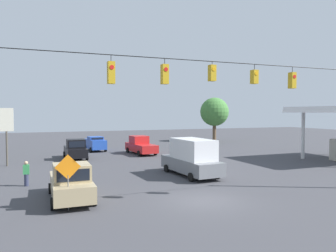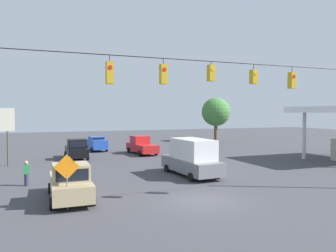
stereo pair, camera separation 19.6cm
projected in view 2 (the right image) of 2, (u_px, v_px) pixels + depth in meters
name	position (u px, v px, depth m)	size (l,w,h in m)	color
ground_plane	(202.00, 201.00, 18.25)	(140.00, 140.00, 0.00)	#3D3D42
overhead_signal_span	(209.00, 104.00, 17.15)	(21.20, 0.38, 8.02)	#4C473D
sedan_white_oncoming_far	(198.00, 153.00, 31.85)	(2.05, 4.53, 1.94)	silver
pickup_truck_red_oncoming_deep	(142.00, 146.00, 38.81)	(2.64, 5.70, 2.12)	red
sedan_blue_withflow_deep	(97.00, 143.00, 41.85)	(2.38, 4.40, 1.83)	#234CB2
box_truck_grey_crossing_near	(192.00, 158.00, 25.47)	(2.81, 6.38, 2.88)	slate
pickup_truck_black_withflow_far	(76.00, 150.00, 34.71)	(2.20, 5.14, 2.12)	black
pickup_truck_tan_parked_shoulder	(70.00, 183.00, 18.45)	(2.31, 5.52, 2.12)	tan
traffic_cone_nearest	(79.00, 193.00, 18.67)	(0.33, 0.33, 0.64)	orange
traffic_cone_second	(75.00, 182.00, 21.85)	(0.33, 0.33, 0.64)	orange
traffic_cone_third	(70.00, 174.00, 24.54)	(0.33, 0.33, 0.64)	orange
traffic_cone_fourth	(65.00, 167.00, 27.40)	(0.33, 0.33, 0.64)	orange
work_zone_sign	(67.00, 171.00, 16.45)	(1.27, 0.06, 2.84)	slate
pedestrian	(26.00, 173.00, 21.98)	(0.40, 0.28, 1.68)	#2D334C
tree_horizon_left	(216.00, 112.00, 55.40)	(4.83, 4.83, 7.43)	brown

